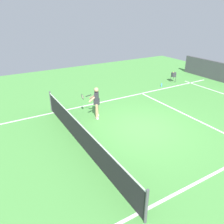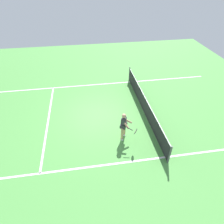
# 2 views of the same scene
# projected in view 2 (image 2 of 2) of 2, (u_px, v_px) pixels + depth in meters

# --- Properties ---
(ground_plane) EXTENTS (25.43, 25.43, 0.00)m
(ground_plane) POSITION_uv_depth(u_px,v_px,m) (97.00, 115.00, 11.70)
(ground_plane) COLOR #4C9342
(service_line_marking) EXTENTS (7.33, 0.10, 0.01)m
(service_line_marking) POSITION_uv_depth(u_px,v_px,m) (48.00, 120.00, 11.35)
(service_line_marking) COLOR white
(service_line_marking) RESTS_ON ground
(sideline_left_marking) EXTENTS (0.10, 17.56, 0.01)m
(sideline_left_marking) POSITION_uv_depth(u_px,v_px,m) (92.00, 85.00, 14.56)
(sideline_left_marking) COLOR white
(sideline_left_marking) RESTS_ON ground
(sideline_right_marking) EXTENTS (0.10, 17.56, 0.01)m
(sideline_right_marking) POSITION_uv_depth(u_px,v_px,m) (104.00, 165.00, 8.84)
(sideline_right_marking) COLOR white
(sideline_right_marking) RESTS_ON ground
(court_net) EXTENTS (8.01, 0.08, 1.08)m
(court_net) POSITION_uv_depth(u_px,v_px,m) (144.00, 104.00, 11.75)
(court_net) COLOR #4C4C51
(court_net) RESTS_ON ground
(tennis_player) EXTENTS (1.06, 0.80, 1.55)m
(tennis_player) POSITION_uv_depth(u_px,v_px,m) (124.00, 125.00, 9.72)
(tennis_player) COLOR tan
(tennis_player) RESTS_ON ground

